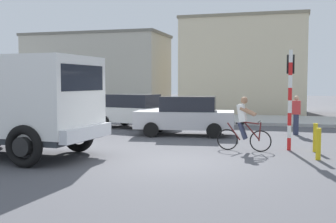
# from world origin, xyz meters

# --- Properties ---
(ground_plane) EXTENTS (120.00, 120.00, 0.00)m
(ground_plane) POSITION_xyz_m (0.00, 0.00, 0.00)
(ground_plane) COLOR #4C4C51
(sidewalk_far) EXTENTS (80.00, 5.00, 0.16)m
(sidewalk_far) POSITION_xyz_m (0.00, 12.84, 0.08)
(sidewalk_far) COLOR #ADADA8
(sidewalk_far) RESTS_ON ground
(truck_foreground) EXTENTS (5.56, 3.08, 2.90)m
(truck_foreground) POSITION_xyz_m (-4.83, -0.40, 1.67)
(truck_foreground) COLOR white
(truck_foreground) RESTS_ON ground
(cyclist) EXTENTS (1.73, 0.50, 1.72)m
(cyclist) POSITION_xyz_m (1.76, 2.42, 0.86)
(cyclist) COLOR black
(cyclist) RESTS_ON ground
(traffic_light_pole) EXTENTS (0.24, 0.43, 3.20)m
(traffic_light_pole) POSITION_xyz_m (3.16, 3.03, 2.07)
(traffic_light_pole) COLOR red
(traffic_light_pole) RESTS_ON ground
(car_red_near) EXTENTS (4.27, 2.52, 1.60)m
(car_red_near) POSITION_xyz_m (-3.85, 7.70, 0.82)
(car_red_near) COLOR white
(car_red_near) RESTS_ON ground
(car_white_mid) EXTENTS (4.19, 2.26, 1.60)m
(car_white_mid) POSITION_xyz_m (-0.93, 5.75, 0.82)
(car_white_mid) COLOR #B7B7BC
(car_white_mid) RESTS_ON ground
(pedestrian_near_kerb) EXTENTS (0.34, 0.22, 1.62)m
(pedestrian_near_kerb) POSITION_xyz_m (3.43, 7.15, 0.85)
(pedestrian_near_kerb) COLOR #2D334C
(pedestrian_near_kerb) RESTS_ON ground
(bollard_near) EXTENTS (0.14, 0.14, 0.90)m
(bollard_near) POSITION_xyz_m (3.94, 1.44, 0.45)
(bollard_near) COLOR gold
(bollard_near) RESTS_ON ground
(bollard_far) EXTENTS (0.14, 0.14, 0.90)m
(bollard_far) POSITION_xyz_m (3.94, 2.84, 0.45)
(bollard_far) COLOR gold
(bollard_far) RESTS_ON ground
(building_corner_left) EXTENTS (10.75, 5.17, 5.85)m
(building_corner_left) POSITION_xyz_m (-11.23, 19.03, 2.93)
(building_corner_left) COLOR #B2AD9E
(building_corner_left) RESTS_ON ground
(building_mid_block) EXTENTS (8.59, 5.61, 6.69)m
(building_mid_block) POSITION_xyz_m (0.03, 19.64, 3.35)
(building_mid_block) COLOR beige
(building_mid_block) RESTS_ON ground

